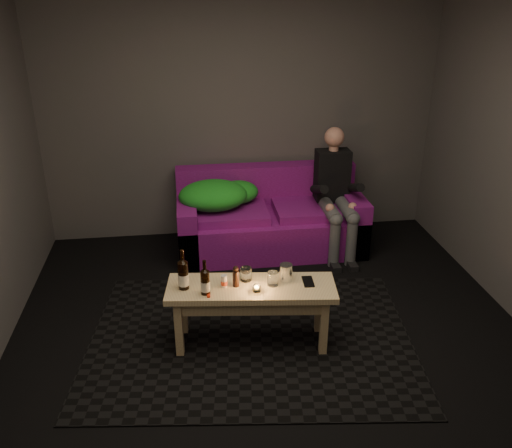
% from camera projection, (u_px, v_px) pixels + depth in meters
% --- Properties ---
extents(floor, '(4.50, 4.50, 0.00)m').
position_uv_depth(floor, '(277.00, 358.00, 3.95)').
color(floor, black).
rests_on(floor, ground).
extents(room, '(4.50, 4.50, 4.50)m').
position_uv_depth(room, '(269.00, 121.00, 3.70)').
color(room, silver).
rests_on(room, ground).
extents(rug, '(2.64, 2.05, 0.01)m').
position_uv_depth(rug, '(251.00, 338.00, 4.17)').
color(rug, black).
rests_on(rug, floor).
extents(sofa, '(1.84, 0.83, 0.79)m').
position_uv_depth(sofa, '(269.00, 220.00, 5.50)').
color(sofa, '#720F62').
rests_on(sofa, floor).
extents(green_blanket, '(0.81, 0.55, 0.28)m').
position_uv_depth(green_blanket, '(217.00, 195.00, 5.30)').
color(green_blanket, green).
rests_on(green_blanket, sofa).
extents(person, '(0.33, 0.76, 1.23)m').
position_uv_depth(person, '(335.00, 191.00, 5.30)').
color(person, black).
rests_on(person, sofa).
extents(coffee_table, '(1.26, 0.53, 0.50)m').
position_uv_depth(coffee_table, '(251.00, 296.00, 3.95)').
color(coffee_table, tan).
rests_on(coffee_table, rug).
extents(beer_bottle_a, '(0.08, 0.08, 0.31)m').
position_uv_depth(beer_bottle_a, '(183.00, 274.00, 3.84)').
color(beer_bottle_a, black).
rests_on(beer_bottle_a, coffee_table).
extents(beer_bottle_b, '(0.07, 0.07, 0.26)m').
position_uv_depth(beer_bottle_b, '(205.00, 282.00, 3.78)').
color(beer_bottle_b, black).
rests_on(beer_bottle_b, coffee_table).
extents(salt_shaker, '(0.06, 0.06, 0.09)m').
position_uv_depth(salt_shaker, '(224.00, 281.00, 3.88)').
color(salt_shaker, silver).
rests_on(salt_shaker, coffee_table).
extents(pepper_mill, '(0.06, 0.06, 0.12)m').
position_uv_depth(pepper_mill, '(236.00, 279.00, 3.89)').
color(pepper_mill, black).
rests_on(pepper_mill, coffee_table).
extents(tumbler_back, '(0.11, 0.11, 0.10)m').
position_uv_depth(tumbler_back, '(246.00, 274.00, 3.97)').
color(tumbler_back, white).
rests_on(tumbler_back, coffee_table).
extents(tealight, '(0.06, 0.06, 0.04)m').
position_uv_depth(tealight, '(257.00, 288.00, 3.84)').
color(tealight, white).
rests_on(tealight, coffee_table).
extents(tumbler_front, '(0.09, 0.09, 0.10)m').
position_uv_depth(tumbler_front, '(273.00, 279.00, 3.91)').
color(tumbler_front, white).
rests_on(tumbler_front, coffee_table).
extents(steel_cup, '(0.09, 0.09, 0.13)m').
position_uv_depth(steel_cup, '(286.00, 272.00, 3.96)').
color(steel_cup, silver).
rests_on(steel_cup, coffee_table).
extents(smartphone, '(0.09, 0.16, 0.01)m').
position_uv_depth(smartphone, '(308.00, 282.00, 3.96)').
color(smartphone, black).
rests_on(smartphone, coffee_table).
extents(red_lighter, '(0.02, 0.08, 0.01)m').
position_uv_depth(red_lighter, '(208.00, 294.00, 3.80)').
color(red_lighter, red).
rests_on(red_lighter, coffee_table).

